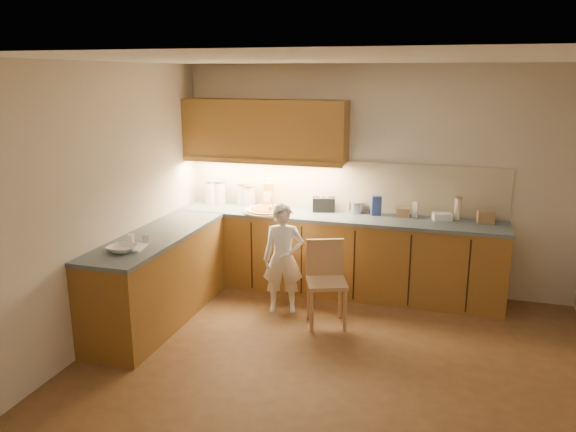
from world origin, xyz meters
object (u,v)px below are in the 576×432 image
object	(u,v)px
child	(283,259)
toaster	(324,204)
pizza_on_board	(267,210)
oil_jug	(269,194)
wooden_chair	(326,276)

from	to	relation	value
child	toaster	xyz separation A→B (m)	(0.24, 0.85, 0.42)
pizza_on_board	oil_jug	distance (m)	0.28
pizza_on_board	wooden_chair	bearing A→B (deg)	-40.82
wooden_chair	toaster	xyz separation A→B (m)	(-0.26, 1.00, 0.51)
wooden_chair	toaster	bearing A→B (deg)	84.90
toaster	wooden_chair	bearing A→B (deg)	-88.39
pizza_on_board	wooden_chair	distance (m)	1.25
pizza_on_board	toaster	xyz separation A→B (m)	(0.62, 0.24, 0.06)
oil_jug	toaster	xyz separation A→B (m)	(0.68, 0.01, -0.08)
pizza_on_board	toaster	bearing A→B (deg)	21.27
child	wooden_chair	world-z (taller)	child
wooden_chair	toaster	world-z (taller)	toaster
pizza_on_board	toaster	distance (m)	0.67
child	oil_jug	size ratio (longest dim) A/B	3.31
oil_jug	child	bearing A→B (deg)	-62.33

